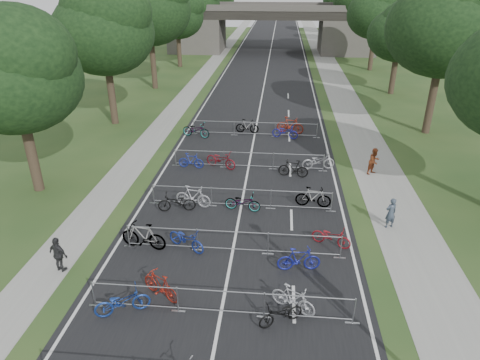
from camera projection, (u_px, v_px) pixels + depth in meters
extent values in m
cube|color=black|center=(267.00, 71.00, 53.60)|extent=(11.00, 140.00, 0.01)
cube|color=gray|center=(331.00, 72.00, 52.92)|extent=(3.00, 140.00, 0.01)
cube|color=gray|center=(208.00, 70.00, 54.24)|extent=(2.00, 140.00, 0.01)
cube|color=silver|center=(267.00, 71.00, 53.60)|extent=(0.12, 140.00, 0.00)
cube|color=#4E4A45|center=(197.00, 34.00, 66.96)|extent=(8.00, 8.00, 5.00)
cube|color=#4E4A45|center=(346.00, 36.00, 65.00)|extent=(8.00, 8.00, 5.00)
cube|color=black|center=(271.00, 14.00, 64.64)|extent=(30.00, 8.00, 1.20)
cube|color=#4E4A45|center=(271.00, 8.00, 60.79)|extent=(30.00, 0.40, 0.90)
cube|color=#4E4A45|center=(272.00, 5.00, 67.61)|extent=(30.00, 0.40, 0.90)
cylinder|color=#33261C|center=(32.00, 155.00, 23.17)|extent=(0.56, 0.56, 4.20)
ellipsoid|color=black|center=(14.00, 79.00, 21.38)|extent=(6.72, 6.72, 5.51)
sphere|color=black|center=(14.00, 53.00, 20.30)|extent=(5.38, 5.38, 5.38)
sphere|color=black|center=(14.00, 93.00, 22.24)|extent=(4.37, 4.37, 4.37)
cylinder|color=#33261C|center=(112.00, 94.00, 33.82)|extent=(0.56, 0.56, 4.72)
ellipsoid|color=black|center=(104.00, 33.00, 31.81)|extent=(7.56, 7.56, 6.20)
sphere|color=black|center=(106.00, 12.00, 30.66)|extent=(6.05, 6.05, 6.05)
sphere|color=black|center=(101.00, 45.00, 32.71)|extent=(4.91, 4.91, 4.91)
cylinder|color=#33261C|center=(432.00, 100.00, 31.65)|extent=(0.56, 0.56, 5.11)
ellipsoid|color=black|center=(446.00, 29.00, 29.48)|extent=(8.18, 8.18, 6.70)
sphere|color=black|center=(463.00, 3.00, 28.28)|extent=(6.54, 6.54, 6.54)
sphere|color=black|center=(433.00, 43.00, 30.42)|extent=(5.31, 5.31, 5.31)
cylinder|color=#33261C|center=(153.00, 63.00, 44.47)|extent=(0.56, 0.56, 5.25)
ellipsoid|color=black|center=(149.00, 10.00, 42.24)|extent=(8.40, 8.40, 6.89)
sphere|color=black|center=(146.00, 21.00, 43.19)|extent=(5.46, 5.46, 5.46)
cylinder|color=#33261C|center=(393.00, 74.00, 42.69)|extent=(0.56, 0.56, 3.85)
ellipsoid|color=black|center=(400.00, 35.00, 41.06)|extent=(6.16, 6.16, 5.05)
sphere|color=black|center=(409.00, 22.00, 40.02)|extent=(4.93, 4.93, 4.93)
sphere|color=black|center=(392.00, 42.00, 41.88)|extent=(4.00, 4.00, 4.00)
cylinder|color=#33261C|center=(179.00, 50.00, 55.47)|extent=(0.56, 0.56, 4.20)
ellipsoid|color=black|center=(177.00, 16.00, 53.68)|extent=(6.72, 6.72, 5.51)
sphere|color=black|center=(180.00, 5.00, 52.60)|extent=(5.38, 5.38, 5.38)
sphere|color=black|center=(175.00, 23.00, 54.54)|extent=(4.37, 4.37, 4.37)
cylinder|color=#33261C|center=(372.00, 52.00, 53.32)|extent=(0.56, 0.56, 4.48)
ellipsoid|color=black|center=(377.00, 14.00, 51.42)|extent=(7.17, 7.17, 5.88)
sphere|color=black|center=(384.00, 2.00, 50.30)|extent=(5.73, 5.73, 5.73)
sphere|color=black|center=(371.00, 22.00, 52.30)|extent=(4.66, 4.66, 4.66)
cylinder|color=#33261C|center=(196.00, 36.00, 66.12)|extent=(0.56, 0.56, 4.72)
ellipsoid|color=black|center=(195.00, 4.00, 64.11)|extent=(7.56, 7.56, 6.20)
sphere|color=black|center=(193.00, 10.00, 65.01)|extent=(4.91, 4.91, 4.91)
cylinder|color=#33261C|center=(358.00, 37.00, 63.95)|extent=(0.56, 0.56, 5.11)
ellipsoid|color=black|center=(362.00, 0.00, 61.78)|extent=(8.18, 8.18, 6.70)
sphere|color=black|center=(357.00, 8.00, 62.72)|extent=(5.31, 5.31, 5.31)
cylinder|color=#33261C|center=(209.00, 26.00, 76.77)|extent=(0.56, 0.56, 5.25)
sphere|color=black|center=(206.00, 1.00, 75.49)|extent=(5.46, 5.46, 5.46)
cylinder|color=#33261C|center=(347.00, 32.00, 74.99)|extent=(0.56, 0.56, 3.85)
ellipsoid|color=black|center=(349.00, 8.00, 73.36)|extent=(6.16, 6.16, 5.05)
sphere|color=black|center=(354.00, 1.00, 72.33)|extent=(4.93, 4.93, 4.93)
sphere|color=black|center=(345.00, 13.00, 74.18)|extent=(4.00, 4.00, 4.00)
cylinder|color=#33261C|center=(218.00, 22.00, 87.77)|extent=(0.56, 0.56, 4.20)
ellipsoid|color=black|center=(218.00, 1.00, 85.98)|extent=(6.72, 6.72, 5.51)
sphere|color=black|center=(216.00, 5.00, 86.84)|extent=(4.37, 4.37, 4.37)
cylinder|color=#33261C|center=(339.00, 23.00, 85.62)|extent=(0.56, 0.56, 4.48)
sphere|color=black|center=(338.00, 4.00, 84.60)|extent=(4.66, 4.66, 4.66)
cylinder|color=#999CA1|center=(220.00, 291.00, 14.75)|extent=(9.20, 0.04, 0.04)
cylinder|color=#999CA1|center=(221.00, 310.00, 15.12)|extent=(9.20, 0.04, 0.04)
cylinder|color=#999CA1|center=(94.00, 294.00, 15.35)|extent=(0.05, 0.05, 1.10)
cube|color=#999CA1|center=(96.00, 306.00, 15.59)|extent=(0.50, 0.08, 0.03)
cylinder|color=#999CA1|center=(177.00, 300.00, 15.09)|extent=(0.05, 0.05, 1.10)
cube|color=#999CA1|center=(178.00, 311.00, 15.33)|extent=(0.50, 0.08, 0.03)
cylinder|color=#999CA1|center=(264.00, 305.00, 14.83)|extent=(0.05, 0.05, 1.10)
cube|color=#999CA1|center=(264.00, 317.00, 15.07)|extent=(0.50, 0.08, 0.03)
cylinder|color=#999CA1|center=(354.00, 311.00, 14.57)|extent=(0.05, 0.05, 1.10)
cube|color=#999CA1|center=(352.00, 323.00, 14.80)|extent=(0.50, 0.08, 0.03)
cylinder|color=#999CA1|center=(232.00, 232.00, 18.16)|extent=(9.20, 0.04, 0.04)
cylinder|color=#999CA1|center=(232.00, 249.00, 18.53)|extent=(9.20, 0.04, 0.04)
cylinder|color=#999CA1|center=(128.00, 236.00, 18.76)|extent=(0.05, 0.05, 1.10)
cube|color=#999CA1|center=(130.00, 246.00, 19.00)|extent=(0.50, 0.08, 0.03)
cylinder|color=#999CA1|center=(197.00, 240.00, 18.50)|extent=(0.05, 0.05, 1.10)
cube|color=#999CA1|center=(198.00, 250.00, 18.74)|extent=(0.50, 0.08, 0.03)
cylinder|color=#999CA1|center=(268.00, 244.00, 18.24)|extent=(0.05, 0.05, 1.10)
cube|color=#999CA1|center=(268.00, 254.00, 18.47)|extent=(0.50, 0.08, 0.03)
cylinder|color=#999CA1|center=(341.00, 247.00, 17.98)|extent=(0.05, 0.05, 1.10)
cube|color=#999CA1|center=(340.00, 258.00, 18.21)|extent=(0.50, 0.08, 0.03)
cylinder|color=#999CA1|center=(241.00, 189.00, 21.75)|extent=(9.20, 0.04, 0.04)
cylinder|color=#999CA1|center=(241.00, 204.00, 22.12)|extent=(9.20, 0.04, 0.04)
cylinder|color=#999CA1|center=(154.00, 194.00, 22.35)|extent=(0.05, 0.05, 1.10)
cube|color=#999CA1|center=(154.00, 203.00, 22.59)|extent=(0.50, 0.08, 0.03)
cylinder|color=#999CA1|center=(211.00, 197.00, 22.09)|extent=(0.05, 0.05, 1.10)
cube|color=#999CA1|center=(212.00, 206.00, 22.32)|extent=(0.50, 0.08, 0.03)
cylinder|color=#999CA1|center=(271.00, 199.00, 21.83)|extent=(0.05, 0.05, 1.10)
cube|color=#999CA1|center=(270.00, 208.00, 22.06)|extent=(0.50, 0.08, 0.03)
cylinder|color=#999CA1|center=(332.00, 202.00, 21.57)|extent=(0.05, 0.05, 1.10)
cube|color=#999CA1|center=(331.00, 211.00, 21.80)|extent=(0.50, 0.08, 0.03)
cylinder|color=#999CA1|center=(248.00, 153.00, 26.23)|extent=(9.20, 0.04, 0.04)
cylinder|color=#999CA1|center=(248.00, 166.00, 26.61)|extent=(9.20, 0.04, 0.04)
cylinder|color=#999CA1|center=(175.00, 157.00, 26.84)|extent=(0.05, 0.05, 1.10)
cube|color=#999CA1|center=(176.00, 165.00, 27.07)|extent=(0.50, 0.08, 0.03)
cylinder|color=#999CA1|center=(224.00, 159.00, 26.58)|extent=(0.05, 0.05, 1.10)
cube|color=#999CA1|center=(224.00, 167.00, 26.81)|extent=(0.50, 0.08, 0.03)
cylinder|color=#999CA1|center=(273.00, 161.00, 26.32)|extent=(0.05, 0.05, 1.10)
cube|color=#999CA1|center=(273.00, 169.00, 26.55)|extent=(0.50, 0.08, 0.03)
cylinder|color=#999CA1|center=(324.00, 163.00, 26.06)|extent=(0.05, 0.05, 1.10)
cube|color=#999CA1|center=(323.00, 171.00, 26.29)|extent=(0.50, 0.08, 0.03)
cylinder|color=#999CA1|center=(255.00, 122.00, 31.62)|extent=(9.20, 0.04, 0.04)
cylinder|color=#999CA1|center=(254.00, 134.00, 31.99)|extent=(9.20, 0.04, 0.04)
cylinder|color=#999CA1|center=(194.00, 127.00, 32.22)|extent=(0.05, 0.05, 1.10)
cube|color=#999CA1|center=(194.00, 134.00, 32.45)|extent=(0.50, 0.08, 0.03)
cylinder|color=#999CA1|center=(234.00, 128.00, 31.96)|extent=(0.05, 0.05, 1.10)
cube|color=#999CA1|center=(234.00, 135.00, 32.19)|extent=(0.50, 0.08, 0.03)
cylinder|color=#999CA1|center=(275.00, 129.00, 31.70)|extent=(0.05, 0.05, 1.10)
cube|color=#999CA1|center=(275.00, 136.00, 31.93)|extent=(0.50, 0.08, 0.03)
cylinder|color=#999CA1|center=(317.00, 131.00, 31.44)|extent=(0.05, 0.05, 1.10)
cube|color=#999CA1|center=(316.00, 138.00, 31.67)|extent=(0.50, 0.08, 0.03)
imported|color=navy|center=(122.00, 302.00, 15.05)|extent=(2.06, 1.42, 1.03)
imported|color=maroon|center=(161.00, 285.00, 15.80)|extent=(1.78, 1.37, 1.07)
imported|color=black|center=(281.00, 314.00, 14.60)|extent=(1.74, 1.31, 0.88)
imported|color=silver|center=(293.00, 299.00, 15.16)|extent=(1.76, 1.27, 1.04)
imported|color=#999CA1|center=(143.00, 236.00, 18.63)|extent=(2.17, 0.95, 1.26)
imported|color=navy|center=(186.00, 239.00, 18.62)|extent=(2.03, 1.55, 1.02)
imported|color=#1B2299|center=(299.00, 259.00, 17.26)|extent=(1.82, 0.73, 1.06)
imported|color=maroon|center=(331.00, 237.00, 18.88)|extent=(1.87, 1.22, 0.93)
imported|color=black|center=(177.00, 202.00, 21.63)|extent=(2.00, 0.99, 1.00)
imported|color=#B1B1B9|center=(193.00, 197.00, 22.05)|extent=(1.98, 0.88, 1.15)
imported|color=#999CA1|center=(243.00, 202.00, 21.71)|extent=(1.92, 0.89, 0.97)
imported|color=#999CA1|center=(313.00, 197.00, 22.03)|extent=(1.88, 0.70, 1.11)
imported|color=navy|center=(191.00, 161.00, 26.53)|extent=(1.65, 0.60, 0.97)
imported|color=maroon|center=(221.00, 160.00, 26.54)|extent=(2.20, 1.53, 1.10)
imported|color=black|center=(293.00, 168.00, 25.35)|extent=(1.85, 0.78, 1.08)
imported|color=#95969C|center=(318.00, 161.00, 26.33)|extent=(2.15, 1.13, 1.07)
imported|color=#999CA1|center=(196.00, 130.00, 31.58)|extent=(2.28, 1.33, 1.13)
imported|color=#999CA1|center=(247.00, 126.00, 32.44)|extent=(1.79, 0.63, 1.05)
imported|color=#1A1B94|center=(285.00, 132.00, 31.38)|extent=(2.05, 1.16, 1.02)
imported|color=maroon|center=(290.00, 125.00, 32.32)|extent=(2.17, 1.13, 1.26)
imported|color=#354050|center=(391.00, 213.00, 20.13)|extent=(0.66, 0.54, 1.54)
imported|color=#A14823|center=(374.00, 161.00, 25.61)|extent=(1.00, 0.98, 1.63)
imported|color=#27282A|center=(59.00, 255.00, 17.12)|extent=(0.99, 0.67, 1.56)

